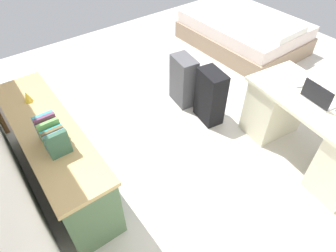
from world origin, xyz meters
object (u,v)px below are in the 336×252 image
object	(u,v)px
desk	(310,130)
computer_mouse	(300,85)
credenza	(57,154)
bed	(244,32)
suitcase_black	(210,97)
laptop	(319,97)
figurine_small	(27,97)
suitcase_spare_grey	(183,81)

from	to	relation	value
desk	computer_mouse	bearing A→B (deg)	-13.35
credenza	bed	bearing A→B (deg)	-76.33
suitcase_black	laptop	xyz separation A→B (m)	(-1.02, -0.41, 0.44)
suitcase_black	computer_mouse	distance (m)	0.99
bed	figurine_small	distance (m)	3.63
computer_mouse	figurine_small	size ratio (longest dim) A/B	0.91
desk	suitcase_spare_grey	world-z (taller)	desk
laptop	desk	bearing A→B (deg)	179.52
desk	suitcase_black	distance (m)	1.14
bed	suitcase_black	world-z (taller)	suitcase_black
figurine_small	suitcase_black	bearing A→B (deg)	-108.87
suitcase_spare_grey	figurine_small	world-z (taller)	figurine_small
bed	suitcase_spare_grey	xyz separation A→B (m)	(-0.59, 1.78, 0.08)
suitcase_black	figurine_small	xyz separation A→B (m)	(0.62, 1.82, 0.45)
laptop	computer_mouse	xyz separation A→B (m)	(0.25, -0.07, -0.03)
credenza	suitcase_black	size ratio (longest dim) A/B	2.66
bed	credenza	bearing A→B (deg)	103.67
credenza	figurine_small	world-z (taller)	figurine_small
bed	figurine_small	size ratio (longest dim) A/B	17.57
credenza	desk	bearing A→B (deg)	-119.26
bed	suitcase_black	size ratio (longest dim) A/B	2.85
suitcase_spare_grey	bed	bearing A→B (deg)	-63.48
suitcase_black	computer_mouse	size ratio (longest dim) A/B	6.78
desk	figurine_small	bearing A→B (deg)	52.88
desk	computer_mouse	distance (m)	0.48
suitcase_spare_grey	figurine_small	bearing A→B (deg)	93.06
credenza	laptop	xyz separation A→B (m)	(-1.20, -2.23, 0.41)
laptop	suitcase_black	bearing A→B (deg)	21.91
desk	suitcase_black	size ratio (longest dim) A/B	2.23
suitcase_black	figurine_small	world-z (taller)	figurine_small
credenza	bed	size ratio (longest dim) A/B	0.93
suitcase_spare_grey	laptop	xyz separation A→B (m)	(-1.48, -0.45, 0.45)
suitcase_black	suitcase_spare_grey	size ratio (longest dim) A/B	1.04
suitcase_black	desk	bearing A→B (deg)	-150.23
credenza	laptop	bearing A→B (deg)	-118.25
suitcase_black	figurine_small	size ratio (longest dim) A/B	6.16
bed	computer_mouse	distance (m)	2.26
credenza	computer_mouse	world-z (taller)	computer_mouse
credenza	suitcase_black	bearing A→B (deg)	-95.75
suitcase_black	computer_mouse	world-z (taller)	computer_mouse
bed	computer_mouse	size ratio (longest dim) A/B	19.33
laptop	bed	bearing A→B (deg)	-32.77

